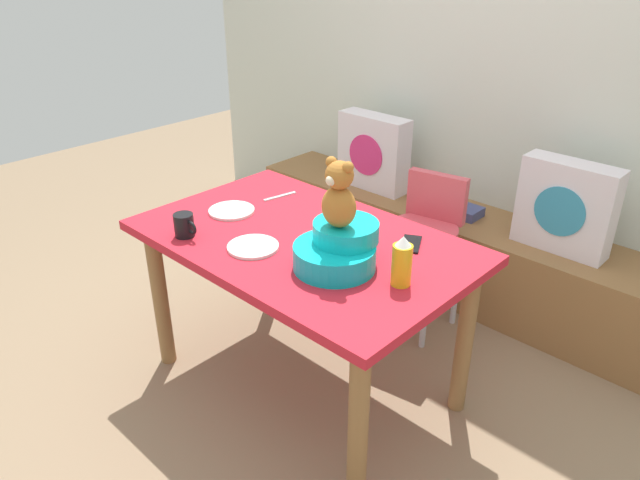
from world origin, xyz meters
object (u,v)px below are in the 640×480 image
dinner_plate_far (232,211)px  book_stack (462,210)px  teddy_bear (339,195)px  ketchup_bottle (402,262)px  dining_table (303,260)px  coffee_mug (184,225)px  infant_seat_teal (338,248)px  cell_phone (411,244)px  pillow_floral_left (373,152)px  dinner_plate_near (253,247)px  pillow_floral_right (566,207)px  highchair (424,233)px

dinner_plate_far → book_stack: bearing=69.9°
teddy_bear → ketchup_bottle: 0.31m
teddy_bear → dinner_plate_far: (-0.65, 0.04, -0.27)m
teddy_bear → dining_table: bearing=163.4°
teddy_bear → coffee_mug: (-0.61, -0.24, -0.23)m
dining_table → infant_seat_teal: bearing=-16.4°
teddy_bear → cell_phone: bearing=73.0°
pillow_floral_left → infant_seat_teal: same height
dinner_plate_near → cell_phone: dinner_plate_near is taller
coffee_mug → pillow_floral_right: bearing=57.3°
highchair → pillow_floral_right: bearing=39.7°
teddy_bear → coffee_mug: 0.69m
dining_table → ketchup_bottle: (0.50, -0.02, 0.19)m
book_stack → cell_phone: size_ratio=1.39×
ketchup_bottle → dinner_plate_near: bearing=-162.9°
highchair → ketchup_bottle: ketchup_bottle is taller
infant_seat_teal → dinner_plate_far: 0.66m
pillow_floral_right → cell_phone: pillow_floral_right is taller
pillow_floral_right → ketchup_bottle: bearing=-94.6°
teddy_bear → ketchup_bottle: teddy_bear is taller
teddy_bear → cell_phone: 0.43m
highchair → coffee_mug: bearing=-112.8°
highchair → cell_phone: (0.26, -0.50, 0.22)m
pillow_floral_right → dinner_plate_far: pillow_floral_right is taller
coffee_mug → dinner_plate_far: size_ratio=0.60×
ketchup_bottle → cell_phone: (-0.14, 0.27, -0.08)m
dinner_plate_near → highchair: bearing=79.9°
cell_phone → pillow_floral_right: bearing=46.6°
book_stack → dinner_plate_far: bearing=-110.1°
dinner_plate_far → highchair: bearing=57.8°
dinner_plate_far → pillow_floral_left: bearing=97.8°
book_stack → infant_seat_teal: (0.21, -1.25, 0.33)m
pillow_floral_left → teddy_bear: bearing=-56.4°
coffee_mug → dinner_plate_far: bearing=100.0°
dining_table → highchair: 0.75m
ketchup_bottle → coffee_mug: ketchup_bottle is taller
pillow_floral_right → book_stack: 0.58m
pillow_floral_left → cell_phone: pillow_floral_left is taller
book_stack → infant_seat_teal: infant_seat_teal is taller
ketchup_bottle → pillow_floral_right: bearing=85.4°
dining_table → infant_seat_teal: (0.26, -0.08, 0.18)m
highchair → dinner_plate_far: (-0.49, -0.78, 0.22)m
book_stack → ketchup_bottle: bearing=-69.4°
dinner_plate_near → dinner_plate_far: 0.36m
ketchup_bottle → teddy_bear: bearing=-167.5°
dining_table → highchair: (0.09, 0.74, -0.11)m
dinner_plate_near → book_stack: bearing=85.0°
pillow_floral_right → infant_seat_teal: 1.28m
dining_table → teddy_bear: size_ratio=5.41×
ketchup_bottle → coffee_mug: size_ratio=1.54×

